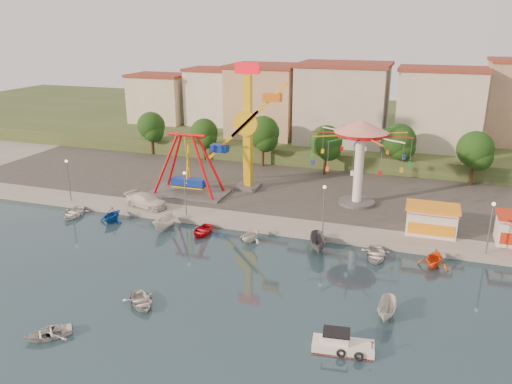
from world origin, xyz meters
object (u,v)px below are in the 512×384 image
at_px(rowboat_a, 141,301).
at_px(van, 146,201).
at_px(skiff, 387,309).
at_px(pirate_ship_ride, 188,166).
at_px(wave_swinger, 360,144).
at_px(cabin_motorboat, 341,345).
at_px(kamikaze_tower, 250,132).

relative_size(rowboat_a, van, 0.64).
bearing_deg(skiff, pirate_ship_ride, 146.76).
height_order(pirate_ship_ride, wave_swinger, wave_swinger).
distance_m(wave_swinger, van, 26.55).
distance_m(cabin_motorboat, van, 33.33).
bearing_deg(cabin_motorboat, skiff, 56.15).
xyz_separation_m(pirate_ship_ride, kamikaze_tower, (6.94, 4.24, 4.06)).
bearing_deg(cabin_motorboat, pirate_ship_ride, 126.05).
bearing_deg(pirate_ship_ride, van, -114.30).
xyz_separation_m(kamikaze_tower, rowboat_a, (0.81, -29.29, -8.09)).
distance_m(kamikaze_tower, rowboat_a, 30.40).
bearing_deg(pirate_ship_ride, skiff, -37.39).
xyz_separation_m(skiff, van, (-29.55, 14.40, 0.72)).
height_order(wave_swinger, van, wave_swinger).
distance_m(pirate_ship_ride, skiff, 33.94).
bearing_deg(kamikaze_tower, van, -133.17).
bearing_deg(pirate_ship_ride, cabin_motorboat, -46.87).
distance_m(wave_swinger, skiff, 25.32).
relative_size(kamikaze_tower, cabin_motorboat, 3.72).
bearing_deg(rowboat_a, cabin_motorboat, -47.76).
bearing_deg(van, pirate_ship_ride, -10.94).
bearing_deg(rowboat_a, pirate_ship_ride, 61.90).
bearing_deg(wave_swinger, rowboat_a, -115.66).
distance_m(skiff, van, 32.88).
relative_size(kamikaze_tower, van, 2.99).
relative_size(wave_swinger, van, 2.10).
bearing_deg(pirate_ship_ride, rowboat_a, -72.82).
relative_size(cabin_motorboat, skiff, 1.26).
relative_size(pirate_ship_ride, rowboat_a, 2.85).
bearing_deg(skiff, cabin_motorboat, -112.61).
relative_size(kamikaze_tower, wave_swinger, 1.42).
distance_m(pirate_ship_ride, kamikaze_tower, 9.09).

